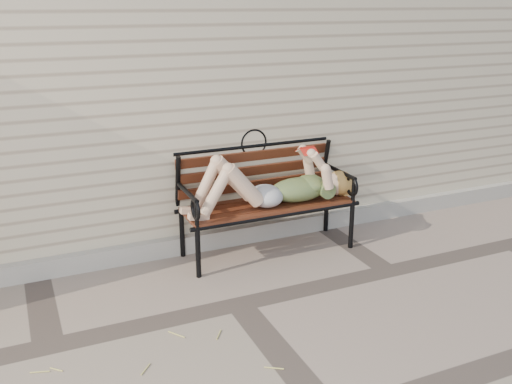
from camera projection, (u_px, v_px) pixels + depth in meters
name	position (u px, v px, depth m)	size (l,w,h in m)	color
ground	(239.00, 304.00, 3.93)	(80.00, 80.00, 0.00)	gray
house_wall	(131.00, 49.00, 6.05)	(8.00, 4.00, 3.00)	beige
foundation_strip	(195.00, 242.00, 4.75)	(8.00, 0.10, 0.15)	#AAA399
garden_bench	(264.00, 185.00, 4.66)	(1.53, 0.61, 0.99)	black
reading_woman	(271.00, 185.00, 4.55)	(1.44, 0.33, 0.45)	#093945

